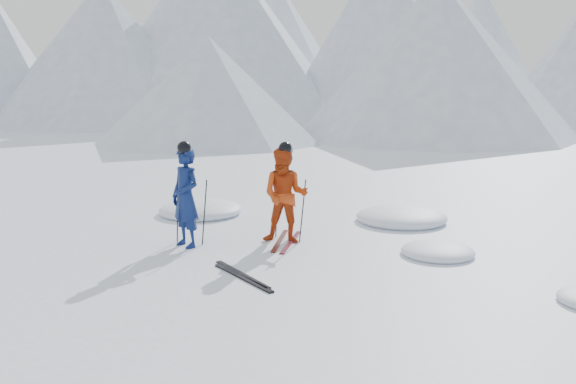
% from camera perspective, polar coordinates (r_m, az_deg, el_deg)
% --- Properties ---
extents(ground, '(160.00, 160.00, 0.00)m').
position_cam_1_polar(ground, '(10.45, 5.36, -6.91)').
color(ground, white).
rests_on(ground, ground).
extents(skier_blue, '(0.81, 0.67, 1.90)m').
position_cam_1_polar(skier_blue, '(11.59, -9.56, -0.49)').
color(skier_blue, '#0D1C4F').
rests_on(skier_blue, ground).
extents(skier_red, '(1.06, 0.92, 1.86)m').
position_cam_1_polar(skier_red, '(11.74, -0.26, -0.32)').
color(skier_red, '#BF3B0F').
rests_on(skier_red, ground).
extents(pole_blue_left, '(0.13, 0.09, 1.26)m').
position_cam_1_polar(pole_blue_left, '(11.94, -10.30, -1.75)').
color(pole_blue_left, black).
rests_on(pole_blue_left, ground).
extents(pole_blue_right, '(0.13, 0.07, 1.26)m').
position_cam_1_polar(pole_blue_right, '(11.72, -7.82, -1.91)').
color(pole_blue_right, black).
rests_on(pole_blue_right, ground).
extents(pole_red_left, '(0.12, 0.10, 1.24)m').
position_cam_1_polar(pole_red_left, '(12.15, -1.03, -1.46)').
color(pole_red_left, black).
rests_on(pole_red_left, ground).
extents(pole_red_right, '(0.12, 0.09, 1.24)m').
position_cam_1_polar(pole_red_right, '(11.81, 1.37, -1.79)').
color(pole_red_right, black).
rests_on(pole_red_right, ground).
extents(ski_worn_left, '(0.59, 1.65, 0.03)m').
position_cam_1_polar(ski_worn_left, '(11.99, -0.77, -4.58)').
color(ski_worn_left, black).
rests_on(ski_worn_left, ground).
extents(ski_worn_right, '(0.48, 1.68, 0.03)m').
position_cam_1_polar(ski_worn_right, '(11.89, 0.27, -4.70)').
color(ski_worn_right, black).
rests_on(ski_worn_right, ground).
extents(ski_loose_a, '(1.48, 0.99, 0.03)m').
position_cam_1_polar(ski_loose_a, '(9.95, -4.35, -7.68)').
color(ski_loose_a, black).
rests_on(ski_loose_a, ground).
extents(ski_loose_b, '(1.51, 0.94, 0.03)m').
position_cam_1_polar(ski_loose_b, '(9.78, -4.26, -8.00)').
color(ski_loose_b, black).
rests_on(ski_loose_b, ground).
extents(snow_lumps, '(9.87, 5.50, 0.45)m').
position_cam_1_polar(snow_lumps, '(13.42, 3.69, -3.08)').
color(snow_lumps, white).
rests_on(snow_lumps, ground).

